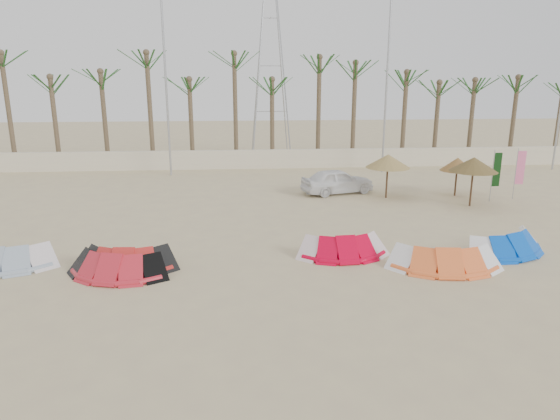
{
  "coord_description": "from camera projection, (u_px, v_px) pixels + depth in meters",
  "views": [
    {
      "loc": [
        -1.46,
        -12.39,
        6.3
      ],
      "look_at": [
        0.0,
        6.0,
        1.3
      ],
      "focal_mm": 32.0,
      "sensor_mm": 36.0,
      "label": 1
    }
  ],
  "objects": [
    {
      "name": "pylon",
      "position": [
        271.0,
        155.0,
        40.7
      ],
      "size": [
        3.0,
        3.0,
        14.0
      ],
      "primitive_type": null,
      "color": "#A5A8AD",
      "rests_on": "ground"
    },
    {
      "name": "kite_red_left",
      "position": [
        128.0,
        255.0,
        16.85
      ],
      "size": [
        3.31,
        1.69,
        0.9
      ],
      "color": "red",
      "rests_on": "ground"
    },
    {
      "name": "parasol_mid",
      "position": [
        474.0,
        164.0,
        24.3
      ],
      "size": [
        2.34,
        2.34,
        2.45
      ],
      "color": "#4C331E",
      "rests_on": "ground"
    },
    {
      "name": "lamp_b",
      "position": [
        167.0,
        84.0,
        30.96
      ],
      "size": [
        1.25,
        0.14,
        11.0
      ],
      "color": "#A5A8AD",
      "rests_on": "ground"
    },
    {
      "name": "kite_grey",
      "position": [
        2.0,
        253.0,
        17.04
      ],
      "size": [
        3.71,
        1.61,
        0.9
      ],
      "color": "#90A0AF",
      "rests_on": "ground"
    },
    {
      "name": "parasol_right",
      "position": [
        457.0,
        164.0,
        26.5
      ],
      "size": [
        1.81,
        1.81,
        2.07
      ],
      "color": "#4C331E",
      "rests_on": "ground"
    },
    {
      "name": "ground",
      "position": [
        297.0,
        313.0,
        13.69
      ],
      "size": [
        120.0,
        120.0,
        0.0
      ],
      "primitive_type": "plane",
      "color": "tan",
      "rests_on": "ground"
    },
    {
      "name": "palm_line",
      "position": [
        270.0,
        73.0,
        34.66
      ],
      "size": [
        52.0,
        4.0,
        7.7
      ],
      "color": "brown",
      "rests_on": "ground"
    },
    {
      "name": "kite_red_right",
      "position": [
        342.0,
        243.0,
        18.05
      ],
      "size": [
        3.28,
        1.7,
        0.9
      ],
      "color": "red",
      "rests_on": "ground"
    },
    {
      "name": "kite_blue",
      "position": [
        503.0,
        240.0,
        18.37
      ],
      "size": [
        3.82,
        2.6,
        0.9
      ],
      "color": "blue",
      "rests_on": "ground"
    },
    {
      "name": "flag_pink",
      "position": [
        519.0,
        169.0,
        25.88
      ],
      "size": [
        0.45,
        0.1,
        2.68
      ],
      "color": "#A5A8AD",
      "rests_on": "ground"
    },
    {
      "name": "car",
      "position": [
        337.0,
        181.0,
        27.35
      ],
      "size": [
        4.28,
        2.64,
        1.36
      ],
      "primitive_type": "imported",
      "rotation": [
        0.0,
        0.0,
        1.85
      ],
      "color": "white",
      "rests_on": "ground"
    },
    {
      "name": "flag_green",
      "position": [
        496.0,
        171.0,
        25.36
      ],
      "size": [
        0.45,
        0.05,
        2.67
      ],
      "color": "#A5A8AD",
      "rests_on": "ground"
    },
    {
      "name": "kite_orange",
      "position": [
        441.0,
        254.0,
        16.92
      ],
      "size": [
        3.78,
        1.92,
        0.9
      ],
      "color": "orange",
      "rests_on": "ground"
    },
    {
      "name": "kite_red_mid",
      "position": [
        118.0,
        261.0,
        16.32
      ],
      "size": [
        3.55,
        2.21,
        0.9
      ],
      "color": "red",
      "rests_on": "ground"
    },
    {
      "name": "lamp_c",
      "position": [
        387.0,
        84.0,
        32.03
      ],
      "size": [
        1.25,
        0.14,
        11.0
      ],
      "color": "#A5A8AD",
      "rests_on": "ground"
    },
    {
      "name": "parasol_left",
      "position": [
        388.0,
        161.0,
        25.99
      ],
      "size": [
        2.31,
        2.31,
        2.32
      ],
      "color": "#4C331E",
      "rests_on": "ground"
    },
    {
      "name": "boundary_wall",
      "position": [
        262.0,
        159.0,
        34.68
      ],
      "size": [
        60.0,
        0.3,
        1.3
      ],
      "primitive_type": "cube",
      "color": "beige",
      "rests_on": "ground"
    }
  ]
}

